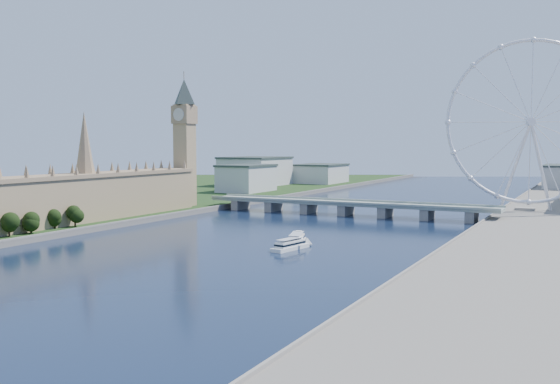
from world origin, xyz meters
The scene contains 7 objects.
parliament_range centered at (-128.00, 170.00, 18.48)m, with size 24.00×200.00×70.00m.
big_ben centered at (-128.00, 278.00, 66.57)m, with size 20.02×20.02×110.00m.
westminster_bridge centered at (0.00, 300.00, 6.63)m, with size 220.00×22.00×9.50m.
london_eye centered at (119.98, 355.08, 67.52)m, with size 113.60×39.12×124.30m.
city_skyline centered at (39.22, 560.08, 16.96)m, with size 505.00×280.00×32.00m.
tour_boat_near centered at (30.04, 145.81, 0.00)m, with size 6.97×27.39×6.03m, color white, non-canonical shape.
tour_boat_far centered at (26.93, 159.58, 0.00)m, with size 7.57×29.64×6.55m, color silver, non-canonical shape.
Camera 1 is at (164.38, -127.65, 51.99)m, focal length 40.00 mm.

